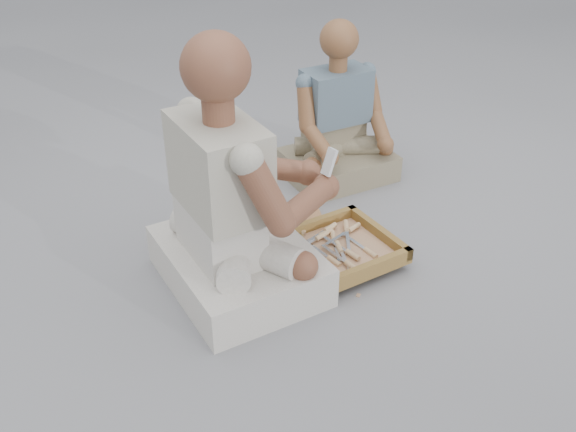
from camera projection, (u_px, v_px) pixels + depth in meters
name	position (u px, v px, depth m)	size (l,w,h in m)	color
ground	(334.00, 299.00, 2.49)	(60.00, 60.00, 0.00)	gray
carved_panel	(260.00, 235.00, 2.84)	(0.60, 0.40, 0.04)	brown
tool_tray	(332.00, 252.00, 2.65)	(0.57, 0.48, 0.07)	brown
chisel_0	(346.00, 229.00, 2.76)	(0.11, 0.21, 0.02)	silver
chisel_1	(331.00, 259.00, 2.60)	(0.07, 0.22, 0.02)	silver
chisel_2	(349.00, 253.00, 2.62)	(0.08, 0.22, 0.02)	silver
chisel_3	(340.00, 250.00, 2.65)	(0.06, 0.22, 0.02)	silver
chisel_4	(348.00, 264.00, 2.55)	(0.07, 0.22, 0.02)	silver
chisel_5	(318.00, 238.00, 2.71)	(0.21, 0.10, 0.02)	silver
chisel_6	(322.00, 235.00, 2.74)	(0.22, 0.07, 0.02)	silver
chisel_7	(367.00, 251.00, 2.65)	(0.06, 0.22, 0.02)	silver
chisel_8	(351.00, 229.00, 2.76)	(0.21, 0.10, 0.02)	silver
chisel_9	(334.00, 239.00, 2.72)	(0.09, 0.21, 0.02)	silver
chisel_10	(303.00, 231.00, 2.76)	(0.13, 0.20, 0.02)	silver
chisel_11	(327.00, 230.00, 2.76)	(0.21, 0.10, 0.02)	silver
wood_chip_0	(356.00, 257.00, 2.72)	(0.02, 0.01, 0.00)	tan
wood_chip_1	(371.00, 270.00, 2.65)	(0.02, 0.01, 0.00)	tan
wood_chip_2	(334.00, 278.00, 2.60)	(0.02, 0.01, 0.00)	tan
wood_chip_3	(276.00, 245.00, 2.80)	(0.02, 0.01, 0.00)	tan
wood_chip_4	(361.00, 213.00, 3.03)	(0.02, 0.01, 0.00)	tan
wood_chip_5	(295.00, 219.00, 2.98)	(0.02, 0.01, 0.00)	tan
wood_chip_6	(298.00, 233.00, 2.88)	(0.02, 0.01, 0.00)	tan
wood_chip_7	(395.00, 267.00, 2.66)	(0.02, 0.01, 0.00)	tan
wood_chip_8	(322.00, 243.00, 2.81)	(0.02, 0.01, 0.00)	tan
wood_chip_9	(267.00, 264.00, 2.68)	(0.02, 0.01, 0.00)	tan
wood_chip_10	(358.00, 295.00, 2.51)	(0.02, 0.01, 0.00)	tan
wood_chip_11	(328.00, 289.00, 2.54)	(0.02, 0.01, 0.00)	tan
craftsman	(234.00, 209.00, 2.39)	(0.71, 0.71, 1.02)	beige
companion	(338.00, 128.00, 3.21)	(0.55, 0.46, 0.80)	gray
mobile_phone	(329.00, 162.00, 2.44)	(0.06, 0.05, 0.10)	silver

